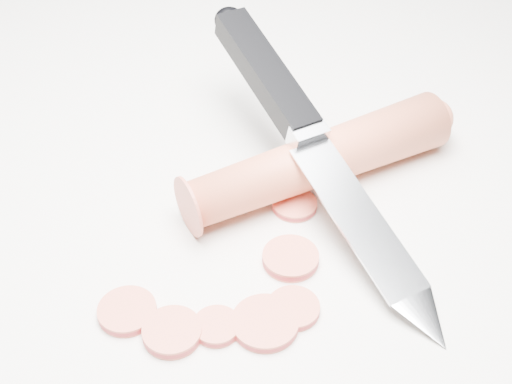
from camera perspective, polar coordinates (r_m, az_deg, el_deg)
The scene contains 10 objects.
ground at distance 0.47m, azimuth 4.18°, elevation -4.44°, with size 2.40×2.40×0.00m, color silver.
carrot at distance 0.51m, azimuth 5.05°, elevation 2.58°, with size 0.04×0.04×0.20m, color #D85C3B.
carrot_slice_0 at distance 0.46m, azimuth 2.78°, elevation -5.31°, with size 0.04×0.04×0.01m, color #D0543F.
carrot_slice_1 at distance 0.44m, azimuth -10.27°, elevation -9.36°, with size 0.04×0.04×0.01m, color #D0543F.
carrot_slice_2 at distance 0.43m, azimuth 0.73°, elevation -10.44°, with size 0.04×0.04×0.01m, color #D0543F.
carrot_slice_3 at distance 0.43m, azimuth -3.17°, elevation -10.69°, with size 0.03×0.03×0.01m, color #D0543F.
carrot_slice_4 at distance 0.44m, azimuth 3.00°, elevation -9.27°, with size 0.03×0.03×0.01m, color #D0543F.
carrot_slice_5 at distance 0.50m, azimuth 3.11°, elevation -1.03°, with size 0.03×0.03×0.01m, color #D0543F.
carrot_slice_6 at distance 0.43m, azimuth -6.72°, elevation -11.07°, with size 0.04×0.04×0.01m, color #D0543F.
kitchen_knife at distance 0.48m, azimuth 5.22°, elevation 3.39°, with size 0.28×0.16×0.09m, color silver, non-canonical shape.
Camera 1 is at (0.15, -0.29, 0.35)m, focal length 50.00 mm.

